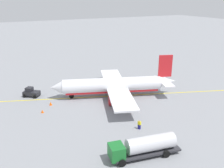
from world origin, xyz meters
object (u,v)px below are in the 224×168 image
pushback_tug (31,92)px  safety_cone_wingtip (42,111)px  refueling_worker (139,125)px  fuel_tanker (144,146)px  safety_cone_nose (51,104)px  airplane (114,86)px

pushback_tug → safety_cone_wingtip: pushback_tug is taller
pushback_tug → refueling_worker: 28.14m
fuel_tanker → pushback_tug: (10.27, -31.40, -0.72)m
refueling_worker → safety_cone_wingtip: size_ratio=2.71×
pushback_tug → safety_cone_nose: pushback_tug is taller
fuel_tanker → pushback_tug: 33.04m
airplane → safety_cone_nose: bearing=-6.5°
safety_cone_wingtip → safety_cone_nose: bearing=-129.5°
airplane → pushback_tug: (17.36, -8.66, -1.54)m
airplane → pushback_tug: airplane is taller
airplane → safety_cone_wingtip: airplane is taller
safety_cone_nose → safety_cone_wingtip: 3.81m
airplane → safety_cone_nose: size_ratio=39.52×
fuel_tanker → safety_cone_wingtip: fuel_tanker is taller
safety_cone_wingtip → refueling_worker: bearing=133.6°
refueling_worker → safety_cone_nose: 20.75m
airplane → safety_cone_nose: airplane is taller
safety_cone_nose → safety_cone_wingtip: bearing=50.5°
pushback_tug → safety_cone_wingtip: 9.96m
pushback_tug → safety_cone_wingtip: bearing=91.8°
airplane → pushback_tug: 19.46m
fuel_tanker → safety_cone_wingtip: (9.95, -21.47, -1.41)m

